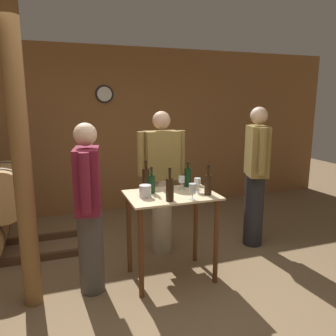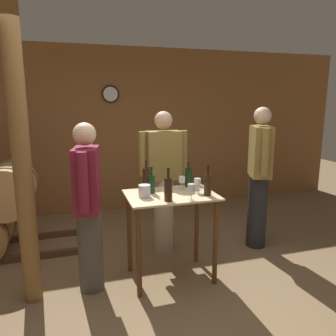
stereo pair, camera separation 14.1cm
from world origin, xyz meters
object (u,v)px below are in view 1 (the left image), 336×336
Objects in this scene: wine_bottle_far_right at (208,184)px; wine_glass_near_center at (182,180)px; ice_bucket at (145,191)px; person_visitor_bearded at (89,206)px; wine_bottle_far_left at (146,178)px; person_visitor_with_scarf at (162,179)px; wine_bottle_center at (170,189)px; wooden_post at (21,160)px; person_host at (256,174)px; wine_bottle_left at (152,183)px; wine_glass_near_right at (197,182)px; wine_bottle_right at (188,177)px; wine_glass_near_left at (192,188)px.

wine_glass_near_center is (-0.18, 0.27, -0.01)m from wine_bottle_far_right.
ice_bucket is 0.07× the size of person_visitor_bearded.
wine_bottle_far_left is 0.18× the size of person_visitor_with_scarf.
person_visitor_bearded is (-0.98, -0.11, -0.15)m from wine_glass_near_center.
wine_bottle_center is 0.78m from person_visitor_bearded.
wooden_post is 2.70m from person_host.
person_visitor_with_scarf is (0.28, 0.53, -0.10)m from wine_bottle_left.
wine_glass_near_center is (1.52, 0.13, -0.33)m from wooden_post.
wooden_post is at bearing -170.88° from person_host.
wooden_post is 1.14m from ice_bucket.
person_visitor_with_scarf is (-0.17, 0.66, -0.12)m from wine_glass_near_right.
wine_bottle_left is at bearing -165.27° from wine_bottle_right.
person_host is at bearing 9.12° from wooden_post.
person_visitor_bearded is (-1.09, 0.05, -0.16)m from wine_glass_near_right.
wine_bottle_right is 0.92× the size of wine_bottle_far_right.
wine_bottle_left is 0.66m from person_visitor_bearded.
person_visitor_with_scarf is at bearing 59.57° from ice_bucket.
wine_glass_near_right is 0.08× the size of person_host.
wine_bottle_far_left reaches higher than wine_glass_near_right.
wine_bottle_far_right is at bearing -36.49° from wine_bottle_far_left.
wine_bottle_far_right is at bearing -11.44° from ice_bucket.
wine_bottle_far_left is at bearing 143.51° from wine_bottle_far_right.
wine_glass_near_left reaches higher than wine_glass_near_right.
wine_bottle_right is at bearing 50.13° from wine_bottle_center.
ice_bucket is 0.55m from person_visitor_bearded.
wine_glass_near_right is at bearing -88.49° from wine_bottle_right.
wine_bottle_far_right is at bearing -149.16° from person_host.
person_host is at bearing 15.69° from ice_bucket.
person_visitor_bearded is (-1.16, 0.16, -0.16)m from wine_bottle_far_right.
person_host reaches higher than wine_bottle_left.
wine_bottle_far_left is 0.50m from person_visitor_with_scarf.
wooden_post reaches higher than ice_bucket.
wine_bottle_center is (1.27, -0.21, -0.32)m from wooden_post.
person_visitor_bearded reaches higher than wine_bottle_far_right.
wooden_post is at bearing 175.33° from wine_bottle_far_right.
wine_glass_near_left is at bearing -107.13° from wine_bottle_right.
wine_bottle_left is 2.23× the size of ice_bucket.
wine_glass_near_left reaches higher than wine_glass_near_center.
wine_bottle_center is 0.41m from wine_glass_near_right.
person_host is (1.37, 0.63, -0.09)m from wine_bottle_center.
person_host is (1.47, 0.17, -0.10)m from wine_bottle_far_left.
wine_glass_near_center is at bearing -139.10° from wine_bottle_right.
wine_bottle_far_right is at bearing -8.07° from person_visitor_bearded.
wine_bottle_left is at bearing 163.95° from wine_glass_near_right.
wooden_post reaches higher than person_visitor_with_scarf.
wine_bottle_far_left is at bearing 149.38° from wine_glass_near_right.
wine_glass_near_center is at bearing 18.33° from ice_bucket.
wine_glass_near_right is (0.01, -0.25, 0.00)m from wine_bottle_right.
wine_bottle_far_left is at bearing -128.06° from person_visitor_with_scarf.
wooden_post is 1.67m from wine_bottle_right.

